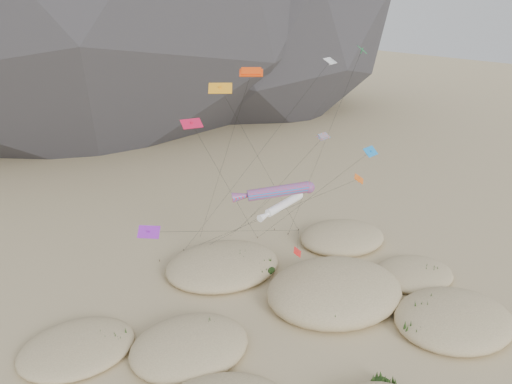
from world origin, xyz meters
The scene contains 9 objects.
ground centered at (0.00, 0.00, 0.00)m, with size 500.00×500.00×0.00m, color #CCB789.
dunes centered at (-0.21, 4.76, 0.73)m, with size 50.21×39.81×4.47m.
dune_grass centered at (0.18, 3.19, 0.84)m, with size 41.56×29.14×1.44m.
kite_stakes centered at (2.43, 23.08, 0.15)m, with size 21.60×3.25×0.30m.
rainbow_tube_kite centered at (-1.17, 9.07, 13.00)m, with size 8.65×18.95×14.02m.
white_tube_kite centered at (-0.09, 9.30, 11.10)m, with size 7.34×16.30×11.85m.
orange_parafoil centered at (-1.39, 13.95, 24.90)m, with size 2.67×15.22×25.71m.
multi_parafoil centered at (8.76, 13.84, 16.58)m, with size 4.76×14.84×17.24m.
delta_kites centered at (1.80, 12.08, 17.73)m, with size 30.57×18.84×27.37m.
Camera 1 is at (-29.28, -32.94, 31.98)m, focal length 35.00 mm.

